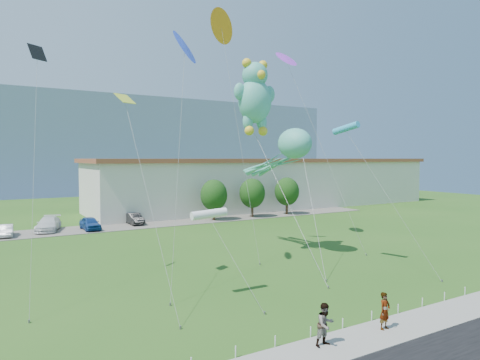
# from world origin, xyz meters

# --- Properties ---
(ground) EXTENTS (160.00, 160.00, 0.00)m
(ground) POSITION_xyz_m (0.00, 0.00, 0.00)
(ground) COLOR #285417
(ground) RESTS_ON ground
(sidewalk) EXTENTS (80.00, 2.50, 0.10)m
(sidewalk) POSITION_xyz_m (0.00, -2.75, 0.05)
(sidewalk) COLOR gray
(sidewalk) RESTS_ON ground
(parking_strip) EXTENTS (70.00, 6.00, 0.06)m
(parking_strip) POSITION_xyz_m (0.00, 35.00, 0.03)
(parking_strip) COLOR #59544C
(parking_strip) RESTS_ON ground
(hill_ridge) EXTENTS (160.00, 50.00, 25.00)m
(hill_ridge) POSITION_xyz_m (0.00, 120.00, 12.50)
(hill_ridge) COLOR #738B9F
(hill_ridge) RESTS_ON ground
(warehouse) EXTENTS (61.00, 15.00, 8.20)m
(warehouse) POSITION_xyz_m (26.00, 44.00, 4.12)
(warehouse) COLOR beige
(warehouse) RESTS_ON ground
(rope_fence) EXTENTS (26.05, 0.05, 0.50)m
(rope_fence) POSITION_xyz_m (0.00, -1.30, 0.25)
(rope_fence) COLOR white
(rope_fence) RESTS_ON ground
(tree_near) EXTENTS (3.60, 3.60, 5.47)m
(tree_near) POSITION_xyz_m (10.00, 34.00, 3.39)
(tree_near) COLOR #3F2B19
(tree_near) RESTS_ON ground
(tree_mid) EXTENTS (3.60, 3.60, 5.47)m
(tree_mid) POSITION_xyz_m (16.00, 34.00, 3.39)
(tree_mid) COLOR #3F2B19
(tree_mid) RESTS_ON ground
(tree_far) EXTENTS (3.60, 3.60, 5.47)m
(tree_far) POSITION_xyz_m (22.00, 34.00, 3.39)
(tree_far) COLOR #3F2B19
(tree_far) RESTS_ON ground
(pedestrian_left) EXTENTS (0.68, 0.49, 1.77)m
(pedestrian_left) POSITION_xyz_m (0.50, -2.55, 0.98)
(pedestrian_left) COLOR gray
(pedestrian_left) RESTS_ON sidewalk
(pedestrian_right) EXTENTS (0.92, 0.73, 1.88)m
(pedestrian_right) POSITION_xyz_m (-3.17, -2.48, 1.04)
(pedestrian_right) COLOR gray
(pedestrian_right) RESTS_ON sidewalk
(parked_car_silver) EXTENTS (1.55, 3.79, 1.22)m
(parked_car_silver) POSITION_xyz_m (-14.20, 34.50, 0.67)
(parked_car_silver) COLOR #B3B2B9
(parked_car_silver) RESTS_ON parking_strip
(parked_car_white) EXTENTS (3.62, 5.75, 1.55)m
(parked_car_white) POSITION_xyz_m (-9.95, 35.99, 0.84)
(parked_car_white) COLOR silver
(parked_car_white) RESTS_ON parking_strip
(parked_car_blue) EXTENTS (1.93, 4.35, 1.46)m
(parked_car_blue) POSITION_xyz_m (-5.72, 34.43, 0.79)
(parked_car_blue) COLOR navy
(parked_car_blue) RESTS_ON parking_strip
(parked_car_black) EXTENTS (1.55, 4.17, 1.36)m
(parked_car_black) POSITION_xyz_m (-0.13, 35.94, 0.74)
(parked_car_black) COLOR black
(parked_car_black) RESTS_ON parking_strip
(octopus_kite) EXTENTS (3.93, 13.33, 10.75)m
(octopus_kite) POSITION_xyz_m (6.28, 13.16, 8.75)
(octopus_kite) COLOR teal
(octopus_kite) RESTS_ON ground
(teddy_bear_kite) EXTENTS (3.93, 11.29, 16.42)m
(teddy_bear_kite) POSITION_xyz_m (3.57, 13.84, 13.46)
(teddy_bear_kite) COLOR teal
(teddy_bear_kite) RESTS_ON ground
(small_kite_yellow) EXTENTS (1.29, 9.16, 12.49)m
(small_kite_yellow) POSITION_xyz_m (-7.99, 10.02, 10.55)
(small_kite_yellow) COLOR #B1C92F
(small_kite_yellow) RESTS_ON ground
(small_kite_purple) EXTENTS (2.96, 9.50, 18.70)m
(small_kite_purple) POSITION_xyz_m (9.85, 17.69, 17.55)
(small_kite_purple) COLOR purple
(small_kite_purple) RESTS_ON ground
(small_kite_white) EXTENTS (1.63, 5.08, 5.44)m
(small_kite_white) POSITION_xyz_m (-4.54, 6.05, 4.97)
(small_kite_white) COLOR white
(small_kite_white) RESTS_ON ground
(small_kite_cyan) EXTENTS (3.00, 7.49, 10.95)m
(small_kite_cyan) POSITION_xyz_m (7.60, 7.33, 10.42)
(small_kite_cyan) COLOR #2D9CCC
(small_kite_cyan) RESTS_ON ground
(small_kite_black) EXTENTS (1.99, 7.38, 15.38)m
(small_kite_black) POSITION_xyz_m (-12.94, 13.00, 12.98)
(small_kite_black) COLOR black
(small_kite_black) RESTS_ON ground
(small_kite_blue) EXTENTS (4.31, 6.25, 16.67)m
(small_kite_blue) POSITION_xyz_m (-3.75, 11.39, 15.62)
(small_kite_blue) COLOR blue
(small_kite_blue) RESTS_ON ground
(small_kite_orange) EXTENTS (1.80, 6.56, 20.38)m
(small_kite_orange) POSITION_xyz_m (2.12, 16.81, 19.17)
(small_kite_orange) COLOR orange
(small_kite_orange) RESTS_ON ground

